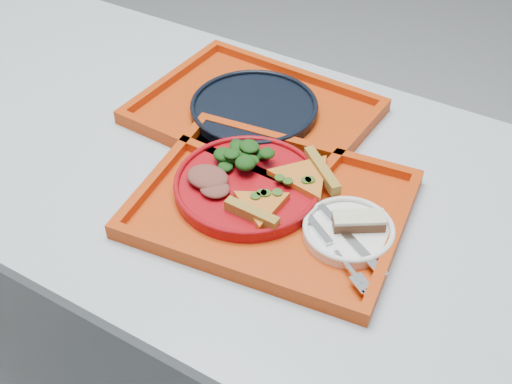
# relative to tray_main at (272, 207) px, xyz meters

# --- Properties ---
(ground) EXTENTS (10.00, 10.00, 0.00)m
(ground) POSITION_rel_tray_main_xyz_m (-0.26, 0.07, -0.76)
(ground) COLOR #979BA0
(ground) RESTS_ON ground
(table) EXTENTS (1.60, 0.80, 0.75)m
(table) POSITION_rel_tray_main_xyz_m (-0.26, 0.07, -0.08)
(table) COLOR #AEB9C4
(table) RESTS_ON ground
(tray_main) EXTENTS (0.49, 0.40, 0.01)m
(tray_main) POSITION_rel_tray_main_xyz_m (0.00, 0.00, 0.00)
(tray_main) COLOR #B43409
(tray_main) RESTS_ON table
(tray_far) EXTENTS (0.47, 0.37, 0.01)m
(tray_far) POSITION_rel_tray_main_xyz_m (-0.17, 0.22, 0.00)
(tray_far) COLOR #B43409
(tray_far) RESTS_ON table
(dinner_plate) EXTENTS (0.26, 0.26, 0.02)m
(dinner_plate) POSITION_rel_tray_main_xyz_m (-0.05, 0.01, 0.02)
(dinner_plate) COLOR #980A10
(dinner_plate) RESTS_ON tray_main
(side_plate) EXTENTS (0.15, 0.15, 0.01)m
(side_plate) POSITION_rel_tray_main_xyz_m (0.15, -0.00, 0.01)
(side_plate) COLOR white
(side_plate) RESTS_ON tray_main
(navy_plate) EXTENTS (0.26, 0.26, 0.02)m
(navy_plate) POSITION_rel_tray_main_xyz_m (-0.17, 0.22, 0.01)
(navy_plate) COLOR black
(navy_plate) RESTS_ON tray_far
(pizza_slice_a) EXTENTS (0.10, 0.12, 0.02)m
(pizza_slice_a) POSITION_rel_tray_main_xyz_m (-0.00, -0.03, 0.03)
(pizza_slice_a) COLOR gold
(pizza_slice_a) RESTS_ON dinner_plate
(pizza_slice_b) EXTENTS (0.18, 0.18, 0.02)m
(pizza_slice_b) POSITION_rel_tray_main_xyz_m (0.03, 0.07, 0.03)
(pizza_slice_b) COLOR gold
(pizza_slice_b) RESTS_ON dinner_plate
(salad_heap) EXTENTS (0.09, 0.08, 0.04)m
(salad_heap) POSITION_rel_tray_main_xyz_m (-0.08, 0.05, 0.05)
(salad_heap) COLOR black
(salad_heap) RESTS_ON dinner_plate
(meat_portion) EXTENTS (0.08, 0.06, 0.02)m
(meat_portion) POSITION_rel_tray_main_xyz_m (-0.12, -0.02, 0.04)
(meat_portion) COLOR brown
(meat_portion) RESTS_ON dinner_plate
(dessert_bar) EXTENTS (0.09, 0.07, 0.02)m
(dessert_bar) POSITION_rel_tray_main_xyz_m (0.16, 0.01, 0.03)
(dessert_bar) COLOR #452617
(dessert_bar) RESTS_ON side_plate
(knife) EXTENTS (0.17, 0.11, 0.01)m
(knife) POSITION_rel_tray_main_xyz_m (0.15, -0.02, 0.02)
(knife) COLOR silver
(knife) RESTS_ON side_plate
(fork) EXTENTS (0.17, 0.12, 0.01)m
(fork) POSITION_rel_tray_main_xyz_m (0.15, -0.06, 0.02)
(fork) COLOR silver
(fork) RESTS_ON side_plate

